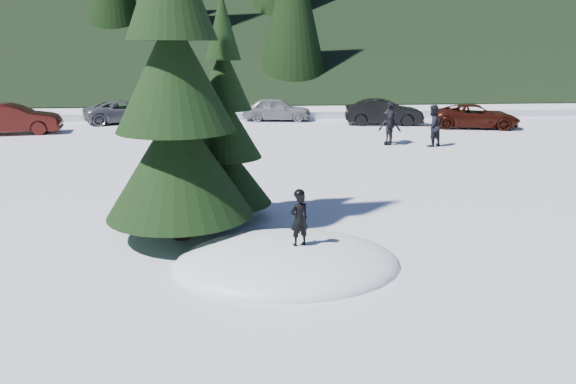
{
  "coord_description": "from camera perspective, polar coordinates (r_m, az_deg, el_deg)",
  "views": [
    {
      "loc": [
        -0.94,
        -10.27,
        4.19
      ],
      "look_at": [
        0.15,
        1.45,
        1.1
      ],
      "focal_mm": 35.0,
      "sensor_mm": 36.0,
      "label": 1
    }
  ],
  "objects": [
    {
      "name": "car_6",
      "position": [
        30.96,
        18.52,
        7.31
      ],
      "size": [
        4.73,
        3.02,
        1.22
      ],
      "primitive_type": "imported",
      "rotation": [
        0.0,
        0.0,
        1.32
      ],
      "color": "#320F09",
      "rests_on": "ground"
    },
    {
      "name": "spruce_tall",
      "position": [
        12.17,
        -11.44,
        10.32
      ],
      "size": [
        3.2,
        3.2,
        8.6
      ],
      "color": "black",
      "rests_on": "ground"
    },
    {
      "name": "adult_1",
      "position": [
        24.68,
        10.31,
        6.87
      ],
      "size": [
        0.7,
        1.16,
        1.85
      ],
      "primitive_type": "imported",
      "rotation": [
        0.0,
        0.0,
        4.47
      ],
      "color": "black",
      "rests_on": "ground"
    },
    {
      "name": "child_skier",
      "position": [
        10.64,
        1.15,
        -2.78
      ],
      "size": [
        0.44,
        0.36,
        1.03
      ],
      "primitive_type": "imported",
      "rotation": [
        0.0,
        0.0,
        3.51
      ],
      "color": "black",
      "rests_on": "snow_mound"
    },
    {
      "name": "adult_0",
      "position": [
        24.67,
        14.46,
        6.53
      ],
      "size": [
        1.07,
        1.0,
        1.76
      ],
      "primitive_type": "imported",
      "rotation": [
        0.0,
        0.0,
        3.65
      ],
      "color": "black",
      "rests_on": "ground"
    },
    {
      "name": "car_3",
      "position": [
        28.91,
        -10.85,
        7.59
      ],
      "size": [
        5.5,
        3.91,
        1.48
      ],
      "primitive_type": "imported",
      "rotation": [
        0.0,
        0.0,
        1.17
      ],
      "color": "#0E1C33",
      "rests_on": "ground"
    },
    {
      "name": "ground",
      "position": [
        11.13,
        -0.09,
        -7.4
      ],
      "size": [
        200.0,
        200.0,
        0.0
      ],
      "primitive_type": "plane",
      "color": "white",
      "rests_on": "ground"
    },
    {
      "name": "spruce_short",
      "position": [
        13.63,
        -6.38,
        5.81
      ],
      "size": [
        2.2,
        2.2,
        5.37
      ],
      "color": "black",
      "rests_on": "ground"
    },
    {
      "name": "car_2",
      "position": [
        32.67,
        -16.19,
        7.85
      ],
      "size": [
        4.86,
        3.5,
        1.23
      ],
      "primitive_type": "imported",
      "rotation": [
        0.0,
        0.0,
        1.94
      ],
      "color": "#54575D",
      "rests_on": "ground"
    },
    {
      "name": "car_1",
      "position": [
        30.36,
        -26.22,
        6.67
      ],
      "size": [
        4.64,
        2.22,
        1.47
      ],
      "primitive_type": "imported",
      "rotation": [
        0.0,
        0.0,
        1.73
      ],
      "color": "#360D09",
      "rests_on": "ground"
    },
    {
      "name": "snow_mound",
      "position": [
        11.13,
        -0.09,
        -7.4
      ],
      "size": [
        4.48,
        3.52,
        0.96
      ],
      "primitive_type": "ellipsoid",
      "color": "white",
      "rests_on": "ground"
    },
    {
      "name": "adult_2",
      "position": [
        25.17,
        10.29,
        6.63
      ],
      "size": [
        1.12,
        0.91,
        1.51
      ],
      "primitive_type": "imported",
      "rotation": [
        0.0,
        0.0,
        2.72
      ],
      "color": "black",
      "rests_on": "ground"
    },
    {
      "name": "car_4",
      "position": [
        32.26,
        -1.17,
        8.41
      ],
      "size": [
        4.03,
        2.08,
        1.31
      ],
      "primitive_type": "imported",
      "rotation": [
        0.0,
        0.0,
        1.43
      ],
      "color": "gray",
      "rests_on": "ground"
    },
    {
      "name": "car_5",
      "position": [
        31.08,
        9.7,
        8.02
      ],
      "size": [
        4.31,
        2.03,
        1.37
      ],
      "primitive_type": "imported",
      "rotation": [
        0.0,
        0.0,
        1.43
      ],
      "color": "black",
      "rests_on": "ground"
    }
  ]
}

